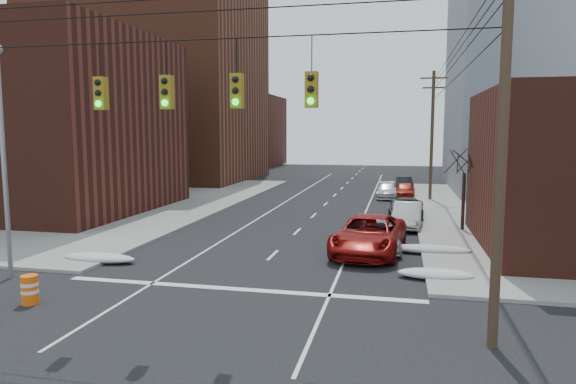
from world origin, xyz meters
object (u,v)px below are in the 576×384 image
at_px(red_pickup, 369,235).
at_px(parked_car_b, 407,215).
at_px(parked_car_e, 405,191).
at_px(lot_car_b, 128,196).
at_px(parked_car_f, 404,183).
at_px(lot_car_c, 92,201).
at_px(lot_car_a, 80,207).
at_px(parked_car_a, 380,235).
at_px(lot_car_d, 83,197).
at_px(construction_barrel, 30,289).
at_px(parked_car_c, 406,208).
at_px(parked_car_d, 387,191).

bearing_deg(red_pickup, parked_car_b, 81.96).
height_order(parked_car_e, lot_car_b, parked_car_e).
height_order(parked_car_f, lot_car_c, lot_car_c).
distance_m(lot_car_a, lot_car_c, 3.46).
bearing_deg(parked_car_f, parked_car_a, -99.59).
relative_size(parked_car_b, lot_car_b, 1.07).
relative_size(parked_car_a, parked_car_b, 0.95).
height_order(parked_car_a, lot_car_d, lot_car_d).
relative_size(parked_car_a, construction_barrel, 4.43).
bearing_deg(lot_car_b, construction_barrel, -161.44).
xyz_separation_m(parked_car_a, lot_car_a, (-20.32, 4.96, 0.09)).
bearing_deg(parked_car_c, red_pickup, -98.22).
height_order(lot_car_c, lot_car_d, lot_car_d).
bearing_deg(red_pickup, parked_car_c, 86.50).
bearing_deg(parked_car_d, parked_car_b, -85.46).
distance_m(parked_car_e, lot_car_a, 26.79).
height_order(parked_car_a, parked_car_d, parked_car_a).
height_order(parked_car_b, parked_car_d, parked_car_b).
bearing_deg(parked_car_c, parked_car_d, 100.17).
relative_size(parked_car_a, parked_car_c, 0.91).
height_order(parked_car_f, lot_car_b, lot_car_b).
height_order(parked_car_a, construction_barrel, parked_car_a).
height_order(parked_car_b, lot_car_b, parked_car_b).
bearing_deg(parked_car_f, parked_car_d, -108.58).
xyz_separation_m(parked_car_b, parked_car_d, (-1.57, 14.04, -0.10)).
bearing_deg(parked_car_f, lot_car_a, -139.99).
bearing_deg(parked_car_d, parked_car_a, -91.36).
xyz_separation_m(parked_car_b, lot_car_c, (-22.93, 1.69, -0.02)).
bearing_deg(construction_barrel, lot_car_a, 119.05).
distance_m(parked_car_d, lot_car_d, 25.49).
relative_size(red_pickup, parked_car_e, 1.56).
xyz_separation_m(lot_car_d, construction_barrel, (11.58, -20.27, -0.38)).
relative_size(parked_car_b, lot_car_d, 1.06).
bearing_deg(lot_car_d, parked_car_d, -79.88).
height_order(parked_car_c, lot_car_b, lot_car_b).
bearing_deg(lot_car_b, red_pickup, -124.82).
relative_size(parked_car_d, lot_car_c, 1.11).
bearing_deg(construction_barrel, parked_car_c, 58.38).
distance_m(parked_car_e, lot_car_c, 26.09).
xyz_separation_m(lot_car_c, lot_car_d, (-1.55, 1.16, 0.15)).
xyz_separation_m(parked_car_e, lot_car_b, (-21.80, -9.30, 0.04)).
bearing_deg(lot_car_c, red_pickup, -134.67).
bearing_deg(lot_car_d, red_pickup, -130.32).
bearing_deg(parked_car_d, lot_car_a, -144.13).
bearing_deg(parked_car_a, red_pickup, -126.58).
height_order(parked_car_f, lot_car_a, lot_car_a).
xyz_separation_m(parked_car_c, lot_car_b, (-21.80, 1.31, 0.08)).
xyz_separation_m(parked_car_f, lot_car_b, (-21.80, -16.71, 0.10)).
xyz_separation_m(red_pickup, parked_car_d, (0.33, 21.43, -0.24)).
distance_m(parked_car_d, lot_car_c, 24.67).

